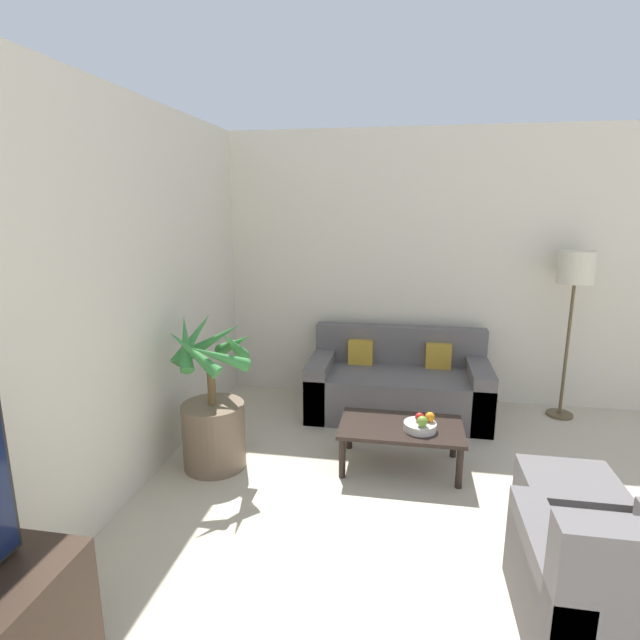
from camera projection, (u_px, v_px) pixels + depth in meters
name	position (u px, v px, depth m)	size (l,w,h in m)	color
wall_back	(535.00, 271.00, 4.81)	(7.67, 0.06, 2.70)	beige
potted_palm	(213.00, 415.00, 3.78)	(0.63, 0.70, 1.20)	brown
sofa_loveseat	(398.00, 386.00, 4.80)	(1.68, 0.82, 0.80)	#605B5B
floor_lamp	(575.00, 277.00, 4.49)	(0.31, 0.31, 1.58)	brown
coffee_table	(401.00, 431.00, 3.79)	(0.93, 0.55, 0.34)	black
fruit_bowl	(420.00, 426.00, 3.70)	(0.24, 0.24, 0.06)	beige
apple_red	(420.00, 417.00, 3.70)	(0.07, 0.07, 0.07)	red
apple_green	(422.00, 421.00, 3.62)	(0.08, 0.08, 0.08)	olive
orange_fruit	(430.00, 417.00, 3.70)	(0.07, 0.07, 0.07)	orange
armchair	(616.00, 598.00, 2.21)	(0.77, 0.84, 0.82)	#605B5B
ottoman	(568.00, 508.00, 2.99)	(0.54, 0.50, 0.40)	#605B5B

